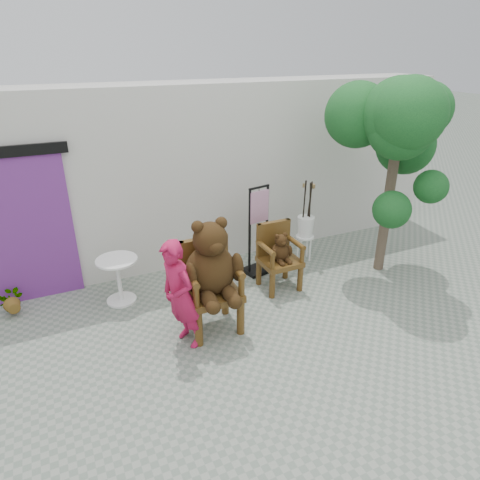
{
  "coord_description": "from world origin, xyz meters",
  "views": [
    {
      "loc": [
        -2.61,
        -3.84,
        3.52
      ],
      "look_at": [
        -0.24,
        1.3,
        0.95
      ],
      "focal_mm": 32.0,
      "sensor_mm": 36.0,
      "label": 1
    }
  ],
  "objects": [
    {
      "name": "ground_plane",
      "position": [
        0.0,
        0.0,
        0.0
      ],
      "size": [
        60.0,
        60.0,
        0.0
      ],
      "primitive_type": "plane",
      "color": "gray",
      "rests_on": "ground"
    },
    {
      "name": "back_wall",
      "position": [
        0.0,
        3.1,
        1.5
      ],
      "size": [
        9.0,
        1.0,
        3.0
      ],
      "primitive_type": "cube",
      "color": "beige",
      "rests_on": "ground"
    },
    {
      "name": "doorway",
      "position": [
        -3.0,
        2.58,
        1.16
      ],
      "size": [
        1.4,
        0.11,
        2.33
      ],
      "color": "#69297B",
      "rests_on": "ground"
    },
    {
      "name": "chair_big",
      "position": [
        -0.92,
        0.72,
        0.89
      ],
      "size": [
        0.79,
        0.84,
        1.6
      ],
      "color": "#432B0E",
      "rests_on": "ground"
    },
    {
      "name": "chair_small",
      "position": [
        0.43,
        1.33,
        0.6
      ],
      "size": [
        0.6,
        0.55,
        1.04
      ],
      "color": "#432B0E",
      "rests_on": "ground"
    },
    {
      "name": "person",
      "position": [
        -1.4,
        0.52,
        0.75
      ],
      "size": [
        0.53,
        0.64,
        1.49
      ],
      "primitive_type": "imported",
      "rotation": [
        0.0,
        0.0,
        -1.21
      ],
      "color": "#A91440",
      "rests_on": "ground"
    },
    {
      "name": "cafe_table",
      "position": [
        -1.93,
        1.92,
        0.44
      ],
      "size": [
        0.6,
        0.6,
        0.7
      ],
      "rotation": [
        0.0,
        0.0,
        0.25
      ],
      "color": "white",
      "rests_on": "ground"
    },
    {
      "name": "display_stand",
      "position": [
        0.36,
        1.88,
        0.58
      ],
      "size": [
        0.51,
        0.43,
        1.51
      ],
      "rotation": [
        0.0,
        0.0,
        0.2
      ],
      "color": "black",
      "rests_on": "ground"
    },
    {
      "name": "stool_bucket",
      "position": [
        1.33,
        1.96,
        0.64
      ],
      "size": [
        0.32,
        0.32,
        1.45
      ],
      "rotation": [
        0.0,
        0.0,
        -0.27
      ],
      "color": "white",
      "rests_on": "ground"
    },
    {
      "name": "tree",
      "position": [
        2.17,
        0.99,
        2.47
      ],
      "size": [
        1.93,
        1.81,
        3.19
      ],
      "rotation": [
        0.0,
        0.0,
        -0.06
      ],
      "color": "#423428",
      "rests_on": "ground"
    },
    {
      "name": "potted_plant",
      "position": [
        -3.4,
        2.26,
        0.19
      ],
      "size": [
        0.41,
        0.38,
        0.39
      ],
      "primitive_type": "imported",
      "rotation": [
        0.0,
        0.0,
        0.25
      ],
      "color": "#0F3918",
      "rests_on": "ground"
    }
  ]
}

